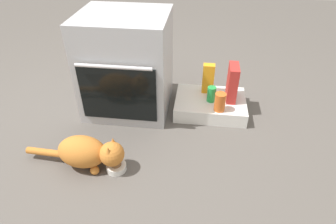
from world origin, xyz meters
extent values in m
plane|color=#56514C|center=(0.00, 0.00, 0.00)|extent=(8.00, 8.00, 0.00)
cube|color=#B7BABF|center=(-0.01, 0.43, 0.37)|extent=(0.63, 0.56, 0.75)
cube|color=black|center=(-0.01, 0.14, 0.28)|extent=(0.54, 0.01, 0.41)
cylinder|color=silver|center=(-0.01, 0.11, 0.50)|extent=(0.51, 0.02, 0.02)
cube|color=white|center=(0.64, 0.43, 0.06)|extent=(0.55, 0.41, 0.11)
cylinder|color=white|center=(0.07, -0.28, 0.02)|extent=(0.12, 0.12, 0.04)
sphere|color=brown|center=(0.07, -0.28, 0.04)|extent=(0.07, 0.07, 0.07)
ellipsoid|color=#C6752D|center=(-0.14, -0.27, 0.12)|extent=(0.32, 0.22, 0.20)
sphere|color=#C6752D|center=(0.05, -0.28, 0.13)|extent=(0.15, 0.15, 0.15)
cone|color=#C6752D|center=(0.05, -0.24, 0.19)|extent=(0.05, 0.05, 0.07)
cone|color=#C6752D|center=(0.05, -0.32, 0.19)|extent=(0.05, 0.05, 0.07)
cylinder|color=#C6752D|center=(-0.40, -0.25, 0.06)|extent=(0.26, 0.06, 0.05)
sphere|color=#C6752D|center=(-0.05, -0.22, 0.03)|extent=(0.06, 0.06, 0.06)
sphere|color=#C6752D|center=(-0.05, -0.33, 0.03)|extent=(0.06, 0.06, 0.06)
cube|color=#B72D28|center=(0.79, 0.46, 0.25)|extent=(0.07, 0.18, 0.28)
cylinder|color=#D16023|center=(0.70, 0.29, 0.18)|extent=(0.08, 0.08, 0.14)
cylinder|color=green|center=(0.64, 0.40, 0.17)|extent=(0.07, 0.07, 0.12)
cube|color=orange|center=(0.61, 0.54, 0.23)|extent=(0.09, 0.06, 0.24)
camera|label=1|loc=(0.54, -1.48, 1.34)|focal=30.83mm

